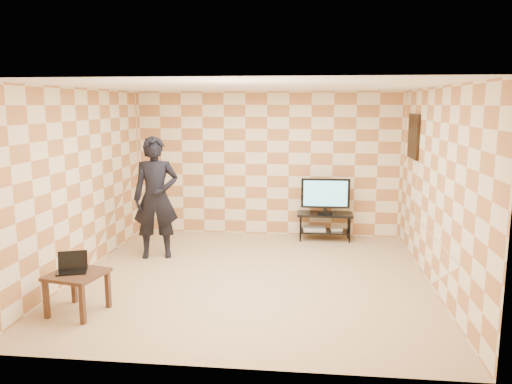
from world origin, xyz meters
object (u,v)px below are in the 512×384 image
side_table (77,280)px  person (156,198)px  tv_stand (325,220)px  tv (325,194)px

side_table → person: (0.27, 2.28, 0.57)m
tv_stand → tv: bearing=-90.8°
tv → person: person is taller
tv_stand → person: (-2.74, -1.34, 0.62)m
tv_stand → tv: (-0.00, -0.00, 0.49)m
side_table → tv: bearing=50.2°
tv_stand → tv: 0.49m
tv_stand → person: person is taller
tv_stand → side_table: 4.71m
side_table → tv_stand: bearing=50.2°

